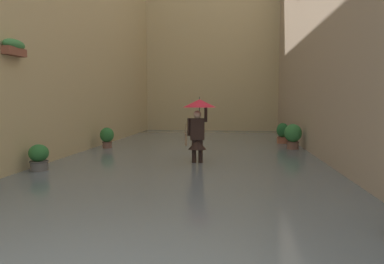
{
  "coord_description": "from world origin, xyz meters",
  "views": [
    {
      "loc": [
        -1.28,
        2.56,
        1.83
      ],
      "look_at": [
        -0.12,
        -7.66,
        0.98
      ],
      "focal_mm": 34.45,
      "sensor_mm": 36.0,
      "label": 1
    }
  ],
  "objects_px": {
    "potted_plant_near_right": "(39,160)",
    "potted_plant_mid_right": "(107,138)",
    "person_wading": "(198,120)",
    "potted_plant_far_left": "(293,136)",
    "potted_plant_mid_left": "(283,135)"
  },
  "relations": [
    {
      "from": "potted_plant_mid_left",
      "to": "potted_plant_near_right",
      "type": "bearing_deg",
      "value": 45.08
    },
    {
      "from": "potted_plant_far_left",
      "to": "person_wading",
      "type": "bearing_deg",
      "value": 47.23
    },
    {
      "from": "potted_plant_near_right",
      "to": "potted_plant_far_left",
      "type": "bearing_deg",
      "value": -144.15
    },
    {
      "from": "person_wading",
      "to": "potted_plant_near_right",
      "type": "relative_size",
      "value": 2.46
    },
    {
      "from": "potted_plant_mid_left",
      "to": "potted_plant_near_right",
      "type": "xyz_separation_m",
      "value": [
        6.64,
        6.66,
        -0.09
      ]
    },
    {
      "from": "potted_plant_mid_left",
      "to": "potted_plant_mid_right",
      "type": "relative_size",
      "value": 1.09
    },
    {
      "from": "person_wading",
      "to": "potted_plant_far_left",
      "type": "bearing_deg",
      "value": -132.77
    },
    {
      "from": "person_wading",
      "to": "potted_plant_mid_right",
      "type": "bearing_deg",
      "value": -38.33
    },
    {
      "from": "person_wading",
      "to": "potted_plant_far_left",
      "type": "xyz_separation_m",
      "value": [
        -3.04,
        -3.29,
        -0.72
      ]
    },
    {
      "from": "potted_plant_mid_left",
      "to": "potted_plant_mid_right",
      "type": "bearing_deg",
      "value": 18.91
    },
    {
      "from": "person_wading",
      "to": "potted_plant_mid_left",
      "type": "height_order",
      "value": "person_wading"
    },
    {
      "from": "person_wading",
      "to": "potted_plant_far_left",
      "type": "relative_size",
      "value": 1.89
    },
    {
      "from": "potted_plant_near_right",
      "to": "potted_plant_mid_right",
      "type": "height_order",
      "value": "potted_plant_mid_right"
    },
    {
      "from": "person_wading",
      "to": "potted_plant_mid_left",
      "type": "relative_size",
      "value": 2.02
    },
    {
      "from": "potted_plant_near_right",
      "to": "potted_plant_mid_right",
      "type": "distance_m",
      "value": 4.44
    }
  ]
}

